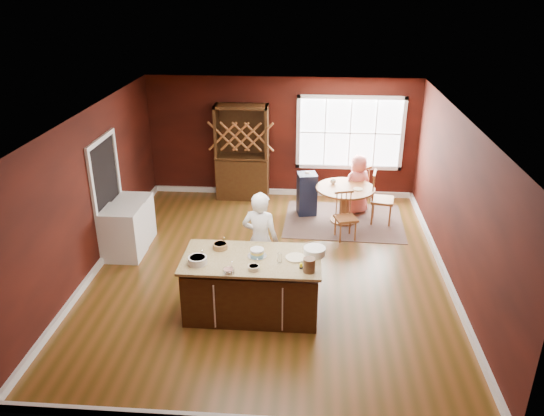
% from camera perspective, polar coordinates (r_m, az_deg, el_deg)
% --- Properties ---
extents(room_shell, '(7.00, 7.00, 7.00)m').
position_cam_1_polar(room_shell, '(8.64, -0.26, 1.10)').
color(room_shell, brown).
rests_on(room_shell, ground).
extents(window, '(2.36, 0.10, 1.66)m').
position_cam_1_polar(window, '(11.89, 8.39, 7.99)').
color(window, white).
rests_on(window, room_shell).
extents(doorway, '(0.08, 1.26, 2.13)m').
position_cam_1_polar(doorway, '(9.98, -17.24, 1.14)').
color(doorway, white).
rests_on(doorway, room_shell).
extents(kitchen_island, '(2.02, 1.06, 0.92)m').
position_cam_1_polar(kitchen_island, '(7.97, -2.15, -8.42)').
color(kitchen_island, '#3B2711').
rests_on(kitchen_island, ground).
extents(dining_table, '(1.19, 1.19, 0.75)m').
position_cam_1_polar(dining_table, '(10.89, 7.85, 1.15)').
color(dining_table, brown).
rests_on(dining_table, ground).
extents(baker, '(0.67, 0.52, 1.64)m').
position_cam_1_polar(baker, '(8.43, -1.26, -3.50)').
color(baker, white).
rests_on(baker, ground).
extents(layer_cake, '(0.28, 0.28, 0.12)m').
position_cam_1_polar(layer_cake, '(7.74, -1.61, -4.83)').
color(layer_cake, silver).
rests_on(layer_cake, kitchen_island).
extents(bowl_blue, '(0.27, 0.27, 0.11)m').
position_cam_1_polar(bowl_blue, '(7.62, -8.01, -5.60)').
color(bowl_blue, silver).
rests_on(bowl_blue, kitchen_island).
extents(bowl_yellow, '(0.23, 0.23, 0.09)m').
position_cam_1_polar(bowl_yellow, '(7.99, -5.59, -4.09)').
color(bowl_yellow, '#9E6C45').
rests_on(bowl_yellow, kitchen_island).
extents(bowl_pink, '(0.17, 0.17, 0.06)m').
position_cam_1_polar(bowl_pink, '(7.37, -4.70, -6.76)').
color(bowl_pink, white).
rests_on(bowl_pink, kitchen_island).
extents(bowl_olive, '(0.16, 0.16, 0.06)m').
position_cam_1_polar(bowl_olive, '(7.42, -1.99, -6.44)').
color(bowl_olive, beige).
rests_on(bowl_olive, kitchen_island).
extents(drinking_glass, '(0.07, 0.07, 0.15)m').
position_cam_1_polar(drinking_glass, '(7.57, 0.82, -5.40)').
color(drinking_glass, silver).
rests_on(drinking_glass, kitchen_island).
extents(dinner_plate, '(0.29, 0.29, 0.02)m').
position_cam_1_polar(dinner_plate, '(7.71, 2.55, -5.36)').
color(dinner_plate, '#FDEEC7').
rests_on(dinner_plate, kitchen_island).
extents(white_tub, '(0.32, 0.32, 0.11)m').
position_cam_1_polar(white_tub, '(7.81, 4.60, -4.65)').
color(white_tub, white).
rests_on(white_tub, kitchen_island).
extents(stoneware_crock, '(0.17, 0.17, 0.20)m').
position_cam_1_polar(stoneware_crock, '(7.36, 4.02, -6.15)').
color(stoneware_crock, '#4C3627').
rests_on(stoneware_crock, kitchen_island).
extents(toy_figurine, '(0.05, 0.05, 0.09)m').
position_cam_1_polar(toy_figurine, '(7.44, 3.14, -6.24)').
color(toy_figurine, '#FFF40B').
rests_on(toy_figurine, kitchen_island).
extents(rug, '(2.48, 1.96, 0.01)m').
position_cam_1_polar(rug, '(11.10, 7.70, -1.37)').
color(rug, brown).
rests_on(rug, ground).
extents(chair_east, '(0.51, 0.53, 1.10)m').
position_cam_1_polar(chair_east, '(10.96, 11.82, 1.10)').
color(chair_east, '#8D5D1F').
rests_on(chair_east, ground).
extents(chair_south, '(0.48, 0.47, 0.94)m').
position_cam_1_polar(chair_south, '(10.19, 7.96, -0.89)').
color(chair_south, olive).
rests_on(chair_south, ground).
extents(chair_north, '(0.56, 0.56, 0.97)m').
position_cam_1_polar(chair_north, '(11.67, 9.19, 2.36)').
color(chair_north, brown).
rests_on(chair_north, ground).
extents(seated_woman, '(0.74, 0.66, 1.27)m').
position_cam_1_polar(seated_woman, '(11.33, 9.22, 2.53)').
color(seated_woman, '#E36D65').
rests_on(seated_woman, ground).
extents(high_chair, '(0.45, 0.45, 0.95)m').
position_cam_1_polar(high_chair, '(11.19, 3.77, 1.61)').
color(high_chair, black).
rests_on(high_chair, ground).
extents(toddler, '(0.18, 0.14, 0.26)m').
position_cam_1_polar(toddler, '(11.09, 3.96, 3.28)').
color(toddler, '#8CA5BF').
rests_on(toddler, high_chair).
extents(table_plate, '(0.20, 0.20, 0.02)m').
position_cam_1_polar(table_plate, '(10.75, 9.23, 2.03)').
color(table_plate, beige).
rests_on(table_plate, dining_table).
extents(table_cup, '(0.12, 0.12, 0.09)m').
position_cam_1_polar(table_cup, '(10.96, 6.60, 2.83)').
color(table_cup, white).
rests_on(table_cup, dining_table).
extents(hutch, '(1.17, 0.49, 2.14)m').
position_cam_1_polar(hutch, '(11.84, -3.23, 5.96)').
color(hutch, black).
rests_on(hutch, ground).
extents(washer, '(0.64, 0.62, 0.93)m').
position_cam_1_polar(washer, '(9.81, -15.69, -2.63)').
color(washer, silver).
rests_on(washer, ground).
extents(dryer, '(0.61, 0.60, 0.89)m').
position_cam_1_polar(dryer, '(10.36, -14.55, -1.17)').
color(dryer, white).
rests_on(dryer, ground).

